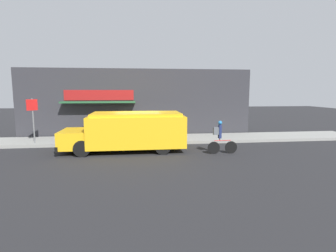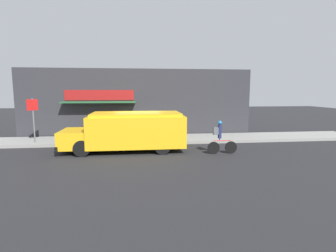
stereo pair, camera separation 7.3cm
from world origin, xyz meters
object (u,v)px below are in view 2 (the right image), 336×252
cyclist (220,138)px  trash_bin (88,132)px  stop_sign_post (33,113)px  school_bus (129,131)px

cyclist → trash_bin: 8.04m
trash_bin → stop_sign_post: bearing=-157.6°
school_bus → stop_sign_post: (-5.24, 1.67, 0.79)m
cyclist → trash_bin: bearing=149.8°
stop_sign_post → trash_bin: size_ratio=3.21×
cyclist → trash_bin: (-6.98, 3.98, -0.23)m
school_bus → trash_bin: size_ratio=7.96×
school_bus → cyclist: size_ratio=3.78×
cyclist → stop_sign_post: stop_sign_post is taller
stop_sign_post → cyclist: bearing=-16.7°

